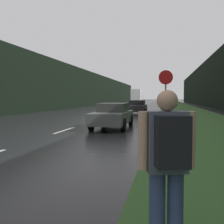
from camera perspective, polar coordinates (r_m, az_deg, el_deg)
name	(u,v)px	position (r m, az deg, el deg)	size (l,w,h in m)	color
grass_verge	(183,110)	(39.54, 14.26, 0.44)	(6.00, 240.00, 0.02)	#2D5123
lane_stripe_c	(65,130)	(14.60, -9.53, -3.65)	(0.12, 3.00, 0.01)	silver
lane_stripe_d	(97,120)	(21.28, -2.97, -1.56)	(0.12, 3.00, 0.01)	silver
lane_stripe_e	(114,114)	(28.11, 0.43, -0.46)	(0.12, 3.00, 0.01)	silver
treeline_far_side	(79,88)	(51.84, -6.63, 4.83)	(2.00, 140.00, 6.81)	black
treeline_near_side	(217,82)	(50.22, 20.52, 5.82)	(2.00, 140.00, 8.72)	black
stop_sign	(166,96)	(12.90, 10.83, 3.24)	(0.64, 0.07, 2.90)	slate
hitchhiker_with_backpack	(168,162)	(3.00, 11.24, -9.93)	(0.59, 0.49, 1.74)	navy
car_passing_near	(113,115)	(15.37, 0.17, -0.68)	(1.83, 4.78, 1.36)	#4C514C
car_passing_far	(137,107)	(28.66, 5.13, 1.04)	(1.83, 4.79, 1.41)	black
delivery_truck	(137,97)	(72.25, 5.03, 3.14)	(2.52, 7.12, 3.77)	gray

